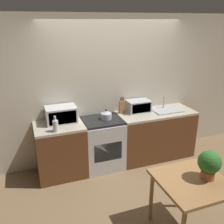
# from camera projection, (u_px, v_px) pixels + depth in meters

# --- Properties ---
(ground_plane) EXTENTS (16.00, 16.00, 0.00)m
(ground_plane) POSITION_uv_depth(u_px,v_px,m) (135.00, 184.00, 4.03)
(ground_plane) COLOR brown
(wall_back) EXTENTS (10.00, 0.06, 2.60)m
(wall_back) POSITION_uv_depth(u_px,v_px,m) (113.00, 90.00, 4.50)
(wall_back) COLOR beige
(wall_back) RESTS_ON ground_plane
(counter_left_run) EXTENTS (0.79, 0.62, 0.90)m
(counter_left_run) POSITION_uv_depth(u_px,v_px,m) (61.00, 150.00, 4.15)
(counter_left_run) COLOR brown
(counter_left_run) RESTS_ON ground_plane
(counter_right_run) EXTENTS (1.43, 0.62, 0.90)m
(counter_right_run) POSITION_uv_depth(u_px,v_px,m) (155.00, 134.00, 4.73)
(counter_right_run) COLOR brown
(counter_right_run) RESTS_ON ground_plane
(stove_range) EXTENTS (0.67, 0.62, 0.90)m
(stove_range) POSITION_uv_depth(u_px,v_px,m) (102.00, 143.00, 4.39)
(stove_range) COLOR silver
(stove_range) RESTS_ON ground_plane
(kettle) EXTENTS (0.18, 0.18, 0.17)m
(kettle) POSITION_uv_depth(u_px,v_px,m) (106.00, 115.00, 4.23)
(kettle) COLOR #B7B7BC
(kettle) RESTS_ON stove_range
(microwave) EXTENTS (0.50, 0.33, 0.27)m
(microwave) POSITION_uv_depth(u_px,v_px,m) (61.00, 115.00, 4.07)
(microwave) COLOR silver
(microwave) RESTS_ON counter_left_run
(bottle) EXTENTS (0.08, 0.08, 0.25)m
(bottle) POSITION_uv_depth(u_px,v_px,m) (55.00, 126.00, 3.74)
(bottle) COLOR silver
(bottle) RESTS_ON counter_left_run
(knife_block) EXTENTS (0.10, 0.06, 0.30)m
(knife_block) POSITION_uv_depth(u_px,v_px,m) (122.00, 107.00, 4.48)
(knife_block) COLOR #9E7042
(knife_block) RESTS_ON counter_right_run
(toaster_oven) EXTENTS (0.42, 0.29, 0.21)m
(toaster_oven) POSITION_uv_depth(u_px,v_px,m) (138.00, 106.00, 4.56)
(toaster_oven) COLOR #ADAFB5
(toaster_oven) RESTS_ON counter_right_run
(sink_basin) EXTENTS (0.54, 0.37, 0.24)m
(sink_basin) POSITION_uv_depth(u_px,v_px,m) (167.00, 110.00, 4.64)
(sink_basin) COLOR #ADAFB5
(sink_basin) RESTS_ON counter_right_run
(dining_table) EXTENTS (0.79, 0.78, 0.75)m
(dining_table) POSITION_uv_depth(u_px,v_px,m) (192.00, 188.00, 2.91)
(dining_table) COLOR #9E7042
(dining_table) RESTS_ON ground_plane
(potted_plant) EXTENTS (0.27, 0.27, 0.35)m
(potted_plant) POSITION_uv_depth(u_px,v_px,m) (209.00, 164.00, 2.84)
(potted_plant) COLOR #9E5B3D
(potted_plant) RESTS_ON dining_table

